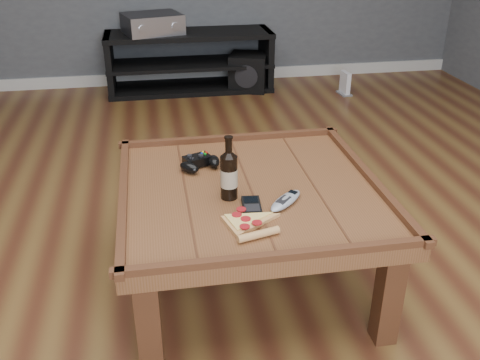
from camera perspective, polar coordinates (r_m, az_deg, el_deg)
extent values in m
plane|color=#492415|center=(2.32, 0.99, -10.69)|extent=(6.00, 6.00, 0.00)
cube|color=silver|center=(5.00, -5.52, 10.93)|extent=(5.00, 0.02, 0.10)
cube|color=brown|center=(2.09, 1.09, -1.55)|extent=(1.00, 1.00, 0.06)
cube|color=#422311|center=(1.85, -9.73, -14.95)|extent=(0.08, 0.08, 0.39)
cube|color=#422311|center=(2.00, 15.53, -11.86)|extent=(0.08, 0.08, 0.39)
cube|color=#422311|center=(2.54, -10.12, -2.31)|extent=(0.08, 0.08, 0.39)
cube|color=#422311|center=(2.66, 8.26, -0.80)|extent=(0.08, 0.08, 0.39)
cube|color=#422311|center=(2.51, -1.00, 4.52)|extent=(1.03, 0.03, 0.03)
cube|color=#422311|center=(1.67, 4.26, -8.10)|extent=(1.03, 0.03, 0.03)
cube|color=#422311|center=(2.21, 13.55, 0.49)|extent=(0.03, 1.03, 0.03)
cube|color=#422311|center=(2.05, -12.36, -1.58)|extent=(0.03, 1.03, 0.03)
cube|color=black|center=(4.67, -5.50, 15.21)|extent=(1.40, 0.45, 0.04)
cube|color=black|center=(4.72, -5.36, 12.24)|extent=(1.40, 0.45, 0.03)
cube|color=black|center=(4.78, -5.26, 9.81)|extent=(1.40, 0.45, 0.04)
cube|color=black|center=(4.71, -13.68, 11.84)|extent=(0.05, 0.44, 0.50)
cube|color=black|center=(4.81, 2.79, 12.86)|extent=(0.05, 0.44, 0.50)
cylinder|color=black|center=(1.97, -1.18, 0.27)|extent=(0.06, 0.06, 0.17)
cone|color=black|center=(1.93, -1.21, 2.91)|extent=(0.06, 0.06, 0.03)
cylinder|color=black|center=(1.92, -1.22, 3.72)|extent=(0.03, 0.03, 0.06)
cylinder|color=black|center=(1.90, -1.23, 4.57)|extent=(0.03, 0.03, 0.01)
cylinder|color=tan|center=(1.97, -1.18, 0.27)|extent=(0.06, 0.06, 0.07)
cube|color=black|center=(2.25, -4.58, 2.12)|extent=(0.13, 0.10, 0.04)
ellipsoid|color=black|center=(2.20, -5.44, 1.34)|extent=(0.10, 0.10, 0.04)
ellipsoid|color=black|center=(2.25, -2.81, 2.01)|extent=(0.05, 0.09, 0.04)
cylinder|color=black|center=(2.24, -5.42, 2.58)|extent=(0.02, 0.02, 0.01)
cylinder|color=black|center=(2.24, -4.20, 2.60)|extent=(0.02, 0.02, 0.01)
cylinder|color=yellow|center=(2.28, -3.97, 2.98)|extent=(0.01, 0.01, 0.01)
cylinder|color=red|center=(2.27, -3.62, 2.94)|extent=(0.01, 0.01, 0.01)
cylinder|color=#0C33CC|center=(2.26, -4.09, 2.83)|extent=(0.01, 0.01, 0.01)
cylinder|color=#0C9919|center=(2.26, -3.73, 2.79)|extent=(0.01, 0.01, 0.01)
cylinder|color=tan|center=(1.76, 1.98, -5.82)|extent=(0.15, 0.06, 0.03)
cylinder|color=#A2141B|center=(1.79, 0.51, -4.98)|extent=(0.04, 0.04, 0.00)
cylinder|color=#A2141B|center=(1.82, 1.82, -4.56)|extent=(0.04, 0.04, 0.00)
cylinder|color=#A2141B|center=(1.84, 0.61, -4.16)|extent=(0.04, 0.04, 0.00)
cylinder|color=#A2141B|center=(1.86, -0.35, -3.71)|extent=(0.04, 0.04, 0.00)
cylinder|color=#A2141B|center=(1.89, 0.13, -3.13)|extent=(0.04, 0.04, 0.00)
cube|color=black|center=(1.94, 1.24, -2.73)|extent=(0.08, 0.13, 0.01)
cube|color=black|center=(1.96, 1.16, -2.09)|extent=(0.06, 0.05, 0.00)
cube|color=black|center=(1.91, 1.32, -2.96)|extent=(0.06, 0.06, 0.00)
ellipsoid|color=#93999F|center=(1.97, 4.89, -2.20)|extent=(0.18, 0.18, 0.03)
cube|color=black|center=(2.00, 5.66, -1.29)|extent=(0.04, 0.04, 0.00)
cube|color=black|center=(1.95, 4.67, -2.09)|extent=(0.07, 0.07, 0.00)
cube|color=black|center=(4.63, -9.34, 16.15)|extent=(0.53, 0.47, 0.16)
cube|color=silver|center=(4.46, -8.64, 15.79)|extent=(0.44, 0.13, 0.16)
cylinder|color=silver|center=(4.42, -10.34, 15.56)|extent=(0.06, 0.03, 0.06)
cylinder|color=silver|center=(4.49, -6.89, 15.98)|extent=(0.06, 0.03, 0.06)
cube|color=black|center=(4.74, 0.92, 11.46)|extent=(0.39, 0.39, 0.31)
cylinder|color=black|center=(4.59, 0.66, 10.95)|extent=(0.19, 0.07, 0.19)
cube|color=gray|center=(4.72, 11.04, 9.05)|extent=(0.10, 0.16, 0.01)
cube|color=white|center=(4.70, 11.15, 10.17)|extent=(0.05, 0.14, 0.18)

